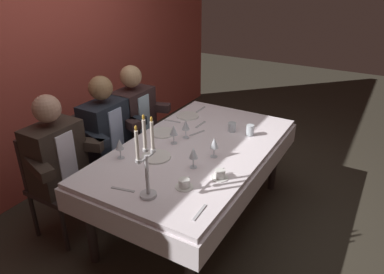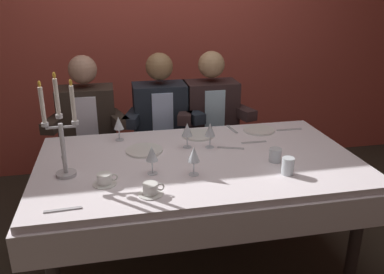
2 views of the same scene
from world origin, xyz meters
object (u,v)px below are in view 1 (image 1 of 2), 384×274
Objects in this scene: dinner_plate_0 at (188,116)px; wine_glass_4 at (214,144)px; water_tumbler_1 at (250,130)px; seated_diner_2 at (133,115)px; dining_table at (196,159)px; coffee_cup_1 at (220,175)px; wine_glass_3 at (120,145)px; seated_diner_1 at (105,130)px; wine_glass_0 at (174,131)px; wine_glass_1 at (186,126)px; candelabra at (146,165)px; dinner_plate_1 at (163,133)px; dinner_plate_2 at (156,157)px; coffee_cup_0 at (184,184)px; seated_diner_0 at (55,156)px; water_tumbler_0 at (232,127)px; wine_glass_2 at (193,154)px.

dinner_plate_0 is 1.35× the size of wine_glass_4.
water_tumbler_1 is 0.08× the size of seated_diner_2.
coffee_cup_1 reaches higher than dining_table.
coffee_cup_1 is (0.13, -0.79, -0.09)m from wine_glass_3.
water_tumbler_1 is 1.31m from seated_diner_1.
seated_diner_1 is (-0.08, 0.69, -0.12)m from wine_glass_0.
water_tumbler_1 is 0.08× the size of seated_diner_1.
dinner_plate_0 is 0.49m from wine_glass_1.
candelabra is 5.92× the size of water_tumbler_1.
coffee_cup_1 is at bearing -130.70° from dining_table.
dinner_plate_1 is 0.44m from dinner_plate_2.
wine_glass_0 is (0.72, 0.27, -0.12)m from candelabra.
wine_glass_4 is at bearing -109.69° from dining_table.
seated_diner_2 reaches higher than dinner_plate_2.
coffee_cup_0 is 1.12m from seated_diner_0.
dinner_plate_2 is at bearing 121.72° from wine_glass_4.
dinner_plate_2 is 0.88m from water_tumbler_1.
water_tumbler_0 is at bearing -2.47° from candelabra.
wine_glass_0 is 0.13× the size of seated_diner_0.
wine_glass_0 is at bearing 84.22° from wine_glass_4.
dinner_plate_2 is at bearing -105.35° from seated_diner_1.
wine_glass_4 is at bearing -58.28° from dinner_plate_2.
wine_glass_2 is 1.24× the size of coffee_cup_0.
wine_glass_2 is 0.28m from coffee_cup_0.
wine_glass_4 reaches higher than dinner_plate_0.
wine_glass_2 reaches higher than water_tumbler_1.
wine_glass_0 is (0.28, 0.01, 0.11)m from dinner_plate_2.
water_tumbler_0 is (0.89, -0.54, -0.08)m from wine_glass_3.
coffee_cup_1 is at bearing -80.91° from wine_glass_3.
seated_diner_1 is at bearing 96.77° from wine_glass_0.
candelabra reaches higher than seated_diner_0.
water_tumbler_1 is 0.08× the size of seated_diner_0.
candelabra is 7.01× the size of water_tumbler_0.
candelabra is at bearing -94.43° from seated_diner_0.
seated_diner_1 is at bearing 142.44° from dinner_plate_0.
seated_diner_1 reaches higher than coffee_cup_0.
seated_diner_0 reaches higher than dinner_plate_1.
seated_diner_2 is (0.21, 0.51, -0.01)m from dinner_plate_1.
wine_glass_1 is (0.87, 0.24, -0.12)m from candelabra.
dinner_plate_0 is at bearing 19.67° from wine_glass_0.
wine_glass_0 is 0.71m from seated_diner_1.
wine_glass_4 is 1.16m from seated_diner_2.
wine_glass_3 is 0.89m from seated_diner_2.
water_tumbler_1 is at bearing -46.62° from wine_glass_0.
wine_glass_2 is 1.05m from seated_diner_1.
seated_diner_1 is (-0.22, 0.73, -0.12)m from wine_glass_1.
seated_diner_1 is (-0.12, 0.89, 0.11)m from dining_table.
wine_glass_1 and wine_glass_2 have the same top height.
wine_glass_1 is 0.77m from coffee_cup_0.
coffee_cup_1 is (-0.25, -0.18, -0.09)m from wine_glass_4.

